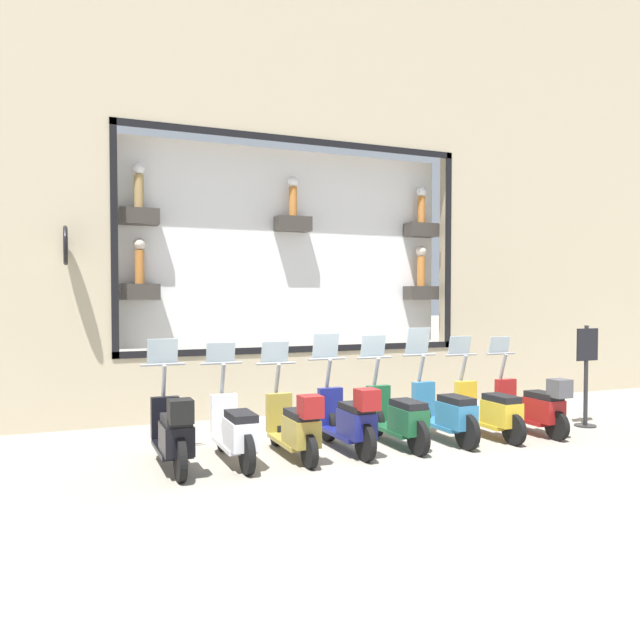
# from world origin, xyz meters

# --- Properties ---
(ground_plane) EXTENTS (120.00, 120.00, 0.00)m
(ground_plane) POSITION_xyz_m (0.00, 0.00, 0.00)
(ground_plane) COLOR gray
(building_facade) EXTENTS (1.24, 36.00, 9.30)m
(building_facade) POSITION_xyz_m (3.60, 0.00, 4.76)
(building_facade) COLOR tan
(building_facade) RESTS_ON ground_plane
(scooter_red_0) EXTENTS (1.79, 0.61, 1.53)m
(scooter_red_0) POSITION_xyz_m (0.27, -2.88, 0.46)
(scooter_red_0) COLOR black
(scooter_red_0) RESTS_ON ground_plane
(scooter_yellow_1) EXTENTS (1.79, 0.61, 1.56)m
(scooter_yellow_1) POSITION_xyz_m (0.33, -2.06, 0.42)
(scooter_yellow_1) COLOR black
(scooter_yellow_1) RESTS_ON ground_plane
(scooter_teal_2) EXTENTS (1.81, 0.60, 1.71)m
(scooter_teal_2) POSITION_xyz_m (0.34, -1.24, 0.44)
(scooter_teal_2) COLOR black
(scooter_teal_2) RESTS_ON ground_plane
(scooter_green_3) EXTENTS (1.80, 0.60, 1.61)m
(scooter_green_3) POSITION_xyz_m (0.34, -0.42, 0.43)
(scooter_green_3) COLOR black
(scooter_green_3) RESTS_ON ground_plane
(scooter_navy_4) EXTENTS (1.80, 0.60, 1.66)m
(scooter_navy_4) POSITION_xyz_m (0.28, 0.40, 0.48)
(scooter_navy_4) COLOR black
(scooter_navy_4) RESTS_ON ground_plane
(scooter_olive_5) EXTENTS (1.79, 0.60, 1.55)m
(scooter_olive_5) POSITION_xyz_m (0.26, 1.22, 0.45)
(scooter_olive_5) COLOR black
(scooter_olive_5) RESTS_ON ground_plane
(scooter_white_6) EXTENTS (1.80, 0.61, 1.56)m
(scooter_white_6) POSITION_xyz_m (0.34, 2.04, 0.43)
(scooter_white_6) COLOR black
(scooter_white_6) RESTS_ON ground_plane
(scooter_black_7) EXTENTS (1.81, 0.61, 1.63)m
(scooter_black_7) POSITION_xyz_m (0.28, 2.86, 0.49)
(scooter_black_7) COLOR black
(scooter_black_7) RESTS_ON ground_plane
(shop_sign_post) EXTENTS (0.36, 0.45, 1.73)m
(shop_sign_post) POSITION_xyz_m (0.40, -4.12, 0.94)
(shop_sign_post) COLOR #232326
(shop_sign_post) RESTS_ON ground_plane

